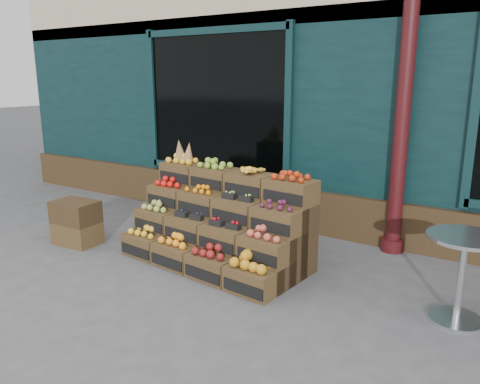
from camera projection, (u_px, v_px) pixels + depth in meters
The scene contains 6 objects.
ground at pixel (219, 288), 4.85m from camera, with size 60.00×60.00×0.00m, color #4D4D50.
shop_facade at pixel (382, 61), 8.43m from camera, with size 12.00×6.24×4.80m.
crate_display at pixel (220, 226), 5.49m from camera, with size 2.25×1.26×1.35m.
spare_crates at pixel (76, 222), 6.07m from camera, with size 0.59×0.43×0.57m.
bistro_table at pixel (462, 269), 4.06m from camera, with size 0.64×0.64×0.81m.
shopkeeper at pixel (225, 140), 7.94m from camera, with size 0.79×0.52×2.17m, color #1F6D29.
Camera 1 is at (2.61, -3.63, 2.12)m, focal length 35.00 mm.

